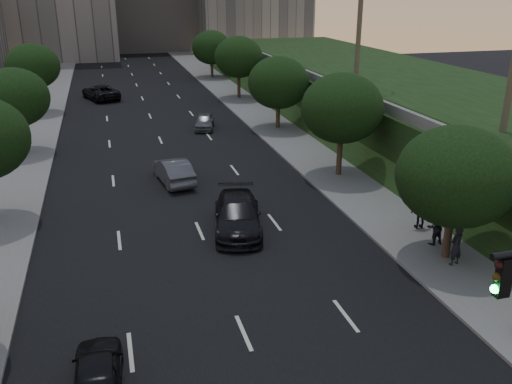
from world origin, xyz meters
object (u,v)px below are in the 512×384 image
object	(u,v)px
sedan_mid_left	(173,171)
pedestrian_b	(435,227)
sedan_near_left	(98,372)
pedestrian_a	(456,246)
pedestrian_c	(421,211)
sedan_far_left	(101,92)
sedan_near_right	(238,215)
sedan_far_right	(204,121)

from	to	relation	value
sedan_mid_left	pedestrian_b	size ratio (longest dim) A/B	2.65
sedan_near_left	pedestrian_a	size ratio (longest dim) A/B	2.07
pedestrian_a	sedan_mid_left	bearing A→B (deg)	-68.08
pedestrian_a	pedestrian_c	size ratio (longest dim) A/B	0.99
sedan_mid_left	sedan_far_left	size ratio (longest dim) A/B	0.81
pedestrian_a	pedestrian_b	world-z (taller)	pedestrian_a
pedestrian_a	pedestrian_c	bearing A→B (deg)	-113.27
sedan_near_left	pedestrian_c	bearing A→B (deg)	-152.18
sedan_near_right	sedan_far_right	world-z (taller)	sedan_near_right
sedan_far_right	pedestrian_c	distance (m)	24.63
sedan_mid_left	sedan_far_right	xyz separation A→B (m)	(4.42, 13.02, -0.11)
sedan_far_left	pedestrian_c	bearing A→B (deg)	91.71
sedan_near_left	sedan_far_right	size ratio (longest dim) A/B	0.95
sedan_near_left	pedestrian_a	bearing A→B (deg)	-163.89
sedan_near_left	sedan_far_left	world-z (taller)	sedan_far_left
sedan_near_left	sedan_far_left	xyz separation A→B (m)	(0.64, 47.26, 0.17)
pedestrian_a	pedestrian_c	distance (m)	3.89
sedan_near_left	sedan_near_right	xyz separation A→B (m)	(6.96, 10.23, 0.18)
sedan_far_right	pedestrian_a	world-z (taller)	pedestrian_a
sedan_near_left	pedestrian_b	world-z (taller)	pedestrian_b
sedan_far_right	pedestrian_b	bearing A→B (deg)	-61.69
sedan_far_left	sedan_far_right	distance (m)	18.08
sedan_mid_left	sedan_far_right	bearing A→B (deg)	-116.78
sedan_near_left	sedan_mid_left	size ratio (longest dim) A/B	0.80
pedestrian_b	pedestrian_c	size ratio (longest dim) A/B	0.97
sedan_far_left	sedan_far_right	bearing A→B (deg)	98.88
sedan_far_right	pedestrian_b	xyz separation A→B (m)	(6.33, -25.48, 0.37)
sedan_near_right	pedestrian_b	xyz separation A→B (m)	(8.56, -4.38, 0.22)
sedan_near_right	sedan_far_right	bearing A→B (deg)	95.88
pedestrian_b	pedestrian_c	bearing A→B (deg)	-107.98
sedan_near_left	sedan_far_left	bearing A→B (deg)	-88.62
sedan_near_left	pedestrian_a	xyz separation A→B (m)	(15.24, 3.79, 0.42)
pedestrian_c	pedestrian_a	bearing A→B (deg)	84.69
sedan_far_left	pedestrian_a	bearing A→B (deg)	89.25
sedan_near_left	pedestrian_a	world-z (taller)	pedestrian_a
sedan_mid_left	sedan_far_left	world-z (taller)	sedan_far_left
sedan_far_left	pedestrian_a	xyz separation A→B (m)	(14.61, -43.47, 0.25)
sedan_mid_left	sedan_far_right	world-z (taller)	sedan_mid_left
sedan_mid_left	pedestrian_c	distance (m)	15.41
sedan_mid_left	sedan_near_right	distance (m)	8.36
sedan_near_left	pedestrian_b	distance (m)	16.58
sedan_mid_left	pedestrian_b	distance (m)	16.45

